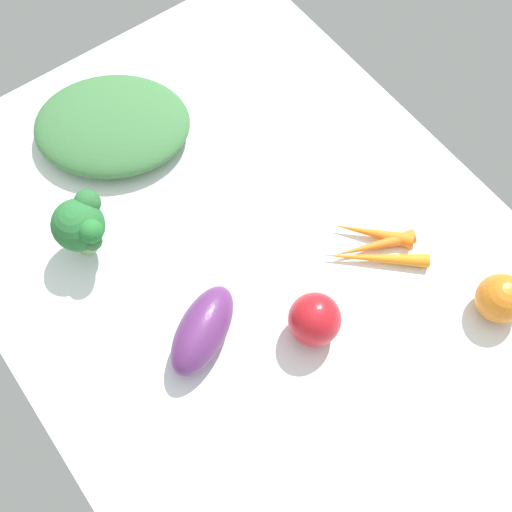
{
  "coord_description": "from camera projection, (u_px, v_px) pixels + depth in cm",
  "views": [
    {
      "loc": [
        34.78,
        -25.82,
        92.51
      ],
      "look_at": [
        0.0,
        0.0,
        4.0
      ],
      "focal_mm": 46.18,
      "sensor_mm": 36.0,
      "label": 1
    }
  ],
  "objects": [
    {
      "name": "tablecloth",
      "position": [
        256.0,
        265.0,
        1.01
      ],
      "size": [
        104.0,
        76.0,
        2.0
      ],
      "primitive_type": "cube",
      "color": "white",
      "rests_on": "ground"
    },
    {
      "name": "carrot_bunch",
      "position": [
        373.0,
        246.0,
        1.0
      ],
      "size": [
        15.0,
        14.59,
        2.33
      ],
      "color": "orange",
      "rests_on": "tablecloth"
    },
    {
      "name": "broccoli_head",
      "position": [
        81.0,
        225.0,
        0.95
      ],
      "size": [
        8.74,
        8.68,
        10.78
      ],
      "color": "#96C77F",
      "rests_on": "tablecloth"
    },
    {
      "name": "heirloom_tomato_orange",
      "position": [
        501.0,
        298.0,
        0.94
      ],
      "size": [
        7.19,
        7.19,
        7.19
      ],
      "primitive_type": "sphere",
      "color": "orange",
      "rests_on": "tablecloth"
    },
    {
      "name": "bell_pepper_red",
      "position": [
        316.0,
        318.0,
        0.92
      ],
      "size": [
        10.41,
        10.41,
        8.6
      ],
      "primitive_type": "ellipsoid",
      "rotation": [
        0.0,
        0.0,
        5.69
      ],
      "color": "red",
      "rests_on": "tablecloth"
    },
    {
      "name": "eggplant",
      "position": [
        203.0,
        330.0,
        0.92
      ],
      "size": [
        12.63,
        15.68,
        6.69
      ],
      "primitive_type": "ellipsoid",
      "rotation": [
        0.0,
        0.0,
        5.21
      ],
      "color": "#602C6A",
      "rests_on": "tablecloth"
    },
    {
      "name": "leafy_greens_clump",
      "position": [
        112.0,
        125.0,
        1.08
      ],
      "size": [
        31.93,
        33.05,
        5.58
      ],
      "primitive_type": "ellipsoid",
      "rotation": [
        0.0,
        0.0,
        0.95
      ],
      "color": "#3E7540",
      "rests_on": "tablecloth"
    }
  ]
}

